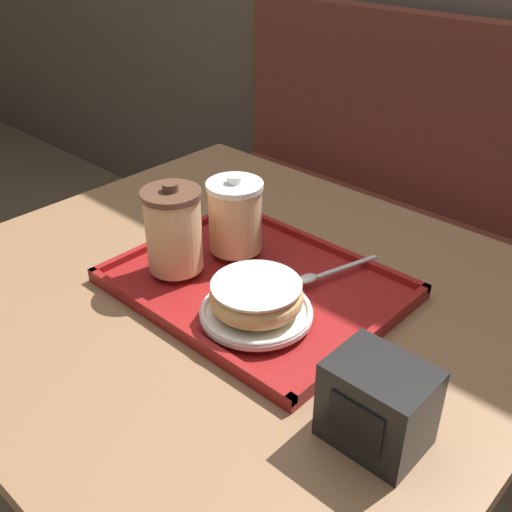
% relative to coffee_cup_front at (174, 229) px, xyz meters
% --- Properties ---
extents(booth_bench, '(1.37, 0.44, 1.00)m').
position_rel_coffee_cup_front_xyz_m(booth_bench, '(-0.09, 0.91, -0.50)').
color(booth_bench, brown).
rests_on(booth_bench, ground_plane).
extents(cafe_table, '(0.98, 0.90, 0.72)m').
position_rel_coffee_cup_front_xyz_m(cafe_table, '(0.09, 0.05, -0.26)').
color(cafe_table, '#846042').
rests_on(cafe_table, ground_plane).
extents(serving_tray, '(0.44, 0.35, 0.02)m').
position_rel_coffee_cup_front_xyz_m(serving_tray, '(0.12, 0.07, -0.09)').
color(serving_tray, maroon).
rests_on(serving_tray, cafe_table).
extents(coffee_cup_front, '(0.10, 0.10, 0.15)m').
position_rel_coffee_cup_front_xyz_m(coffee_cup_front, '(0.00, 0.00, 0.00)').
color(coffee_cup_front, '#E0B784').
rests_on(coffee_cup_front, serving_tray).
extents(coffee_cup_rear, '(0.10, 0.10, 0.14)m').
position_rel_coffee_cup_front_xyz_m(coffee_cup_rear, '(0.03, 0.11, -0.01)').
color(coffee_cup_rear, '#E0B784').
rests_on(coffee_cup_rear, serving_tray).
extents(plate_with_chocolate_donut, '(0.17, 0.17, 0.01)m').
position_rel_coffee_cup_front_xyz_m(plate_with_chocolate_donut, '(0.19, -0.01, -0.06)').
color(plate_with_chocolate_donut, white).
rests_on(plate_with_chocolate_donut, serving_tray).
extents(donut_chocolate_glazed, '(0.14, 0.14, 0.04)m').
position_rel_coffee_cup_front_xyz_m(donut_chocolate_glazed, '(0.19, -0.01, -0.04)').
color(donut_chocolate_glazed, '#DBB270').
rests_on(donut_chocolate_glazed, plate_with_chocolate_donut).
extents(spoon, '(0.06, 0.16, 0.01)m').
position_rel_coffee_cup_front_xyz_m(spoon, '(0.20, 0.14, -0.07)').
color(spoon, silver).
rests_on(spoon, serving_tray).
extents(napkin_dispenser, '(0.12, 0.09, 0.11)m').
position_rel_coffee_cup_front_xyz_m(napkin_dispenser, '(0.43, -0.07, -0.04)').
color(napkin_dispenser, black).
rests_on(napkin_dispenser, cafe_table).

